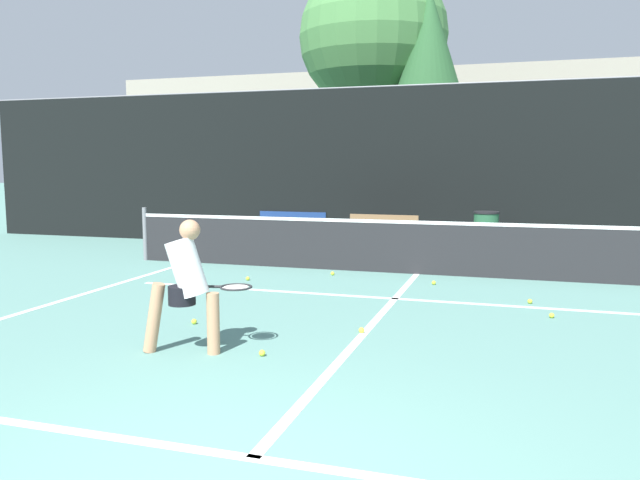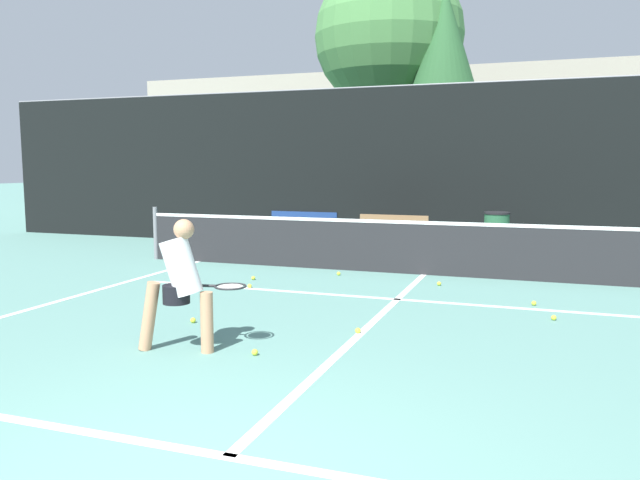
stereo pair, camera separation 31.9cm
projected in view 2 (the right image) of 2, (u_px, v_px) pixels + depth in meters
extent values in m
cube|color=white|center=(228.00, 457.00, 4.13)|extent=(11.00, 0.10, 0.01)
cube|color=white|center=(397.00, 299.00, 8.96)|extent=(8.25, 0.10, 0.01)
cube|color=white|center=(370.00, 324.00, 7.54)|extent=(0.10, 7.29, 0.01)
cube|color=white|center=(69.00, 298.00, 9.04)|extent=(0.10, 8.29, 0.01)
cylinder|color=slate|center=(156.00, 233.00, 12.72)|extent=(0.09, 0.09, 1.07)
cube|color=#232326|center=(424.00, 248.00, 10.90)|extent=(11.00, 0.02, 0.95)
cube|color=white|center=(425.00, 223.00, 10.85)|extent=(11.00, 0.03, 0.06)
cube|color=black|center=(451.00, 169.00, 13.70)|extent=(24.00, 0.06, 3.65)
cylinder|color=slate|center=(453.00, 83.00, 13.48)|extent=(24.00, 0.04, 0.04)
cylinder|color=tan|center=(207.00, 322.00, 6.40)|extent=(0.13, 0.13, 0.63)
cylinder|color=tan|center=(149.00, 316.00, 6.47)|extent=(0.28, 0.18, 0.74)
cylinder|color=black|center=(176.00, 294.00, 6.40)|extent=(0.28, 0.28, 0.19)
cylinder|color=white|center=(181.00, 267.00, 6.36)|extent=(0.45, 0.33, 0.65)
sphere|color=tan|center=(184.00, 229.00, 6.31)|extent=(0.21, 0.21, 0.21)
cylinder|color=#262628|center=(202.00, 286.00, 6.59)|extent=(0.30, 0.09, 0.03)
torus|color=#262628|center=(230.00, 286.00, 6.55)|extent=(0.40, 0.40, 0.02)
cylinder|color=beige|center=(230.00, 286.00, 6.55)|extent=(0.31, 0.31, 0.01)
sphere|color=#D1E033|center=(193.00, 320.00, 7.62)|extent=(0.07, 0.07, 0.07)
sphere|color=#D1E033|center=(339.00, 274.00, 10.89)|extent=(0.07, 0.07, 0.07)
sphere|color=#D1E033|center=(439.00, 284.00, 9.97)|extent=(0.07, 0.07, 0.07)
sphere|color=#D1E033|center=(534.00, 303.00, 8.56)|extent=(0.07, 0.07, 0.07)
sphere|color=#D1E033|center=(358.00, 331.00, 7.15)|extent=(0.07, 0.07, 0.07)
sphere|color=#D1E033|center=(250.00, 286.00, 9.78)|extent=(0.07, 0.07, 0.07)
sphere|color=#D1E033|center=(253.00, 278.00, 10.47)|extent=(0.07, 0.07, 0.07)
sphere|color=#D1E033|center=(255.00, 352.00, 6.33)|extent=(0.07, 0.07, 0.07)
sphere|color=#D1E033|center=(554.00, 318.00, 7.75)|extent=(0.07, 0.07, 0.07)
cube|color=olive|center=(391.00, 235.00, 13.15)|extent=(1.50, 0.39, 0.04)
cube|color=olive|center=(394.00, 225.00, 13.29)|extent=(1.49, 0.07, 0.42)
cube|color=#333338|center=(364.00, 244.00, 13.38)|extent=(0.06, 0.32, 0.44)
cube|color=#333338|center=(419.00, 247.00, 12.97)|extent=(0.06, 0.32, 0.44)
cylinder|color=#28603D|center=(496.00, 237.00, 12.49)|extent=(0.49, 0.49, 0.95)
cylinder|color=black|center=(497.00, 213.00, 12.43)|extent=(0.51, 0.51, 0.04)
cube|color=navy|center=(334.00, 220.00, 17.11)|extent=(1.67, 4.60, 0.80)
cube|color=#1E2328|center=(331.00, 196.00, 16.81)|extent=(1.40, 2.76, 0.54)
cylinder|color=black|center=(374.00, 220.00, 18.25)|extent=(0.18, 0.60, 0.60)
cylinder|color=black|center=(344.00, 230.00, 15.49)|extent=(0.18, 0.60, 0.60)
cylinder|color=brown|center=(388.00, 157.00, 20.35)|extent=(0.28, 0.28, 4.33)
sphere|color=#477F42|center=(389.00, 36.00, 19.89)|extent=(4.76, 4.76, 4.76)
cylinder|color=brown|center=(441.00, 180.00, 18.64)|extent=(0.28, 0.28, 2.94)
cone|color=#28562D|center=(444.00, 59.00, 18.22)|extent=(2.65, 2.65, 4.11)
cube|color=gray|center=(499.00, 137.00, 28.47)|extent=(36.00, 2.40, 6.31)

